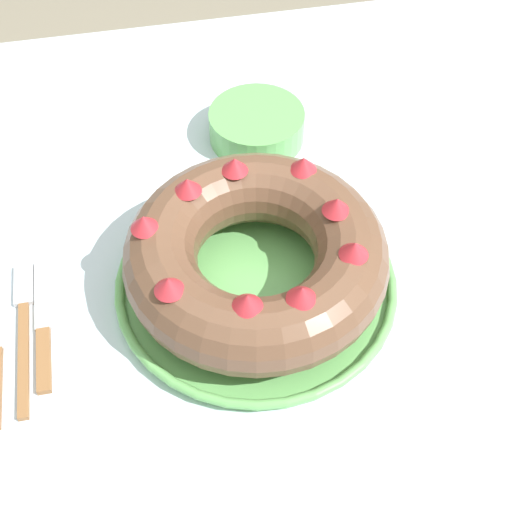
% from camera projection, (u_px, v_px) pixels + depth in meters
% --- Properties ---
extents(ground_plane, '(8.00, 8.00, 0.00)m').
position_uv_depth(ground_plane, '(265.00, 497.00, 1.50)').
color(ground_plane, gray).
extents(dining_table, '(1.18, 1.18, 0.77)m').
position_uv_depth(dining_table, '(270.00, 318.00, 0.98)').
color(dining_table, silver).
rests_on(dining_table, ground_plane).
extents(serving_dish, '(0.35, 0.35, 0.02)m').
position_uv_depth(serving_dish, '(256.00, 284.00, 0.89)').
color(serving_dish, '#6BB760').
rests_on(serving_dish, dining_table).
extents(bundt_cake, '(0.32, 0.32, 0.11)m').
position_uv_depth(bundt_cake, '(256.00, 255.00, 0.84)').
color(bundt_cake, brown).
rests_on(bundt_cake, serving_dish).
extents(fork, '(0.02, 0.22, 0.01)m').
position_uv_depth(fork, '(24.00, 325.00, 0.86)').
color(fork, '#936038').
rests_on(fork, dining_table).
extents(cake_knife, '(0.02, 0.19, 0.01)m').
position_uv_depth(cake_knife, '(43.00, 332.00, 0.85)').
color(cake_knife, '#936038').
rests_on(cake_knife, dining_table).
extents(side_bowl, '(0.14, 0.14, 0.05)m').
position_uv_depth(side_bowl, '(257.00, 126.00, 1.05)').
color(side_bowl, '#6BB760').
rests_on(side_bowl, dining_table).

